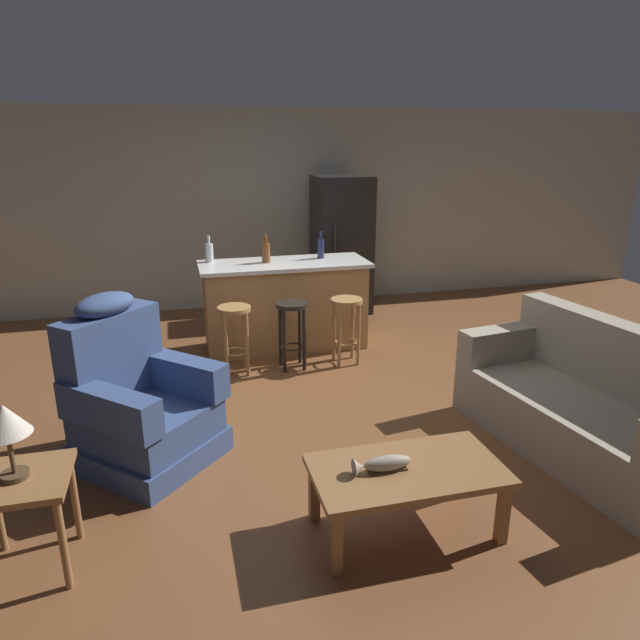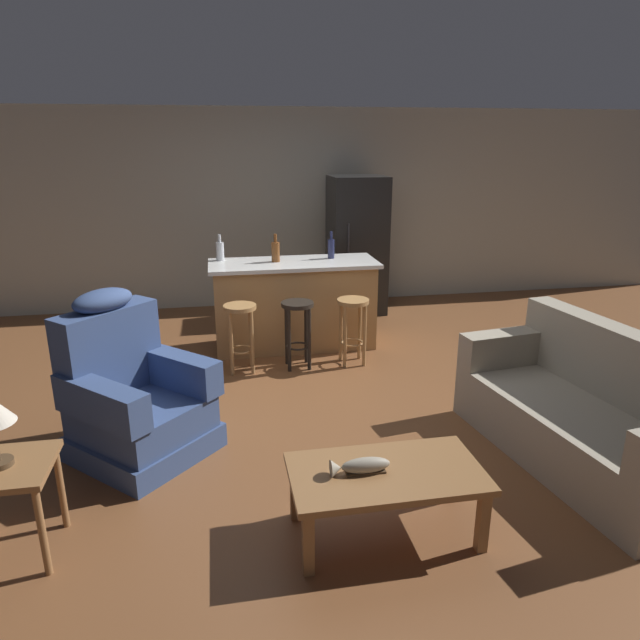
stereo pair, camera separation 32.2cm
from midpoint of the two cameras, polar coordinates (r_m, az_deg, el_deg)
ground_plane at (r=5.16m, az=1.37°, el=-7.65°), size 12.00×12.00×0.00m
back_wall at (r=7.80m, az=-3.34°, el=11.00°), size 12.00×0.05×2.60m
coffee_table at (r=3.40m, az=9.43°, el=-15.46°), size 1.10×0.60×0.42m
fish_figurine at (r=3.31m, az=6.89°, el=-14.36°), size 0.34×0.10×0.10m
couch at (r=4.57m, az=27.06°, el=-8.55°), size 1.10×2.00×0.94m
recliner_near_lamp at (r=4.32m, az=-16.15°, el=-7.52°), size 1.19×1.19×1.20m
end_table at (r=3.51m, az=-26.48°, el=-14.28°), size 0.48×0.48×0.56m
kitchen_island at (r=6.24m, az=-1.14°, el=1.59°), size 1.80×0.70×0.95m
bar_stool_left at (r=5.57m, az=-6.32°, el=-0.58°), size 0.32×0.32×0.68m
bar_stool_middle at (r=5.63m, az=-0.62°, el=-0.25°), size 0.32×0.32×0.68m
bar_stool_right at (r=5.75m, az=4.89°, el=0.06°), size 0.32×0.32×0.68m
refrigerator at (r=7.50m, az=4.93°, el=7.44°), size 0.70×0.69×1.76m
bottle_tall_green at (r=6.23m, az=-8.51°, el=6.86°), size 0.09×0.09×0.28m
bottle_short_amber at (r=6.11m, az=-2.96°, el=6.88°), size 0.09×0.09×0.30m
bottle_wine_dark at (r=6.29m, az=2.60°, el=7.18°), size 0.07×0.07×0.30m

